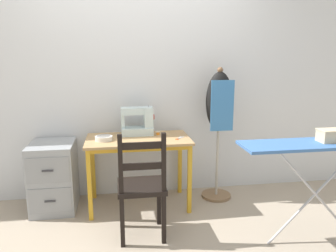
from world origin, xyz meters
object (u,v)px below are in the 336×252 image
(scissors, at_px, (178,139))
(dress_form, at_px, (219,110))
(filing_cabinet, at_px, (54,176))
(storage_box, at_px, (330,136))
(wooden_chair, at_px, (142,187))
(thread_spool_near_machine, at_px, (158,133))
(fabric_bowl, at_px, (104,138))
(ironing_board, at_px, (320,148))
(sewing_machine, at_px, (139,122))

(scissors, height_order, dress_form, dress_form)
(filing_cabinet, bearing_deg, storage_box, -22.31)
(dress_form, bearing_deg, wooden_chair, -142.04)
(scissors, xyz_separation_m, dress_form, (0.46, 0.16, 0.25))
(dress_form, bearing_deg, storage_box, -57.30)
(scissors, xyz_separation_m, filing_cabinet, (-1.25, 0.15, -0.38))
(thread_spool_near_machine, relative_size, storage_box, 0.25)
(scissors, height_order, storage_box, storage_box)
(fabric_bowl, xyz_separation_m, wooden_chair, (0.32, -0.57, -0.29))
(ironing_board, relative_size, storage_box, 7.35)
(wooden_chair, bearing_deg, scissors, 51.88)
(scissors, bearing_deg, storage_box, -36.70)
(sewing_machine, bearing_deg, scissors, -31.64)
(sewing_machine, xyz_separation_m, storage_box, (1.45, -1.03, 0.05))
(thread_spool_near_machine, relative_size, ironing_board, 0.03)
(scissors, height_order, ironing_board, ironing_board)
(filing_cabinet, height_order, dress_form, dress_form)
(ironing_board, bearing_deg, dress_form, 119.23)
(sewing_machine, bearing_deg, filing_cabinet, -174.82)
(fabric_bowl, relative_size, thread_spool_near_machine, 3.82)
(fabric_bowl, height_order, scissors, fabric_bowl)
(fabric_bowl, height_order, ironing_board, ironing_board)
(sewing_machine, bearing_deg, fabric_bowl, -153.11)
(sewing_machine, relative_size, filing_cabinet, 0.50)
(storage_box, bearing_deg, filing_cabinet, 157.69)
(fabric_bowl, relative_size, ironing_board, 0.13)
(filing_cabinet, bearing_deg, sewing_machine, 5.18)
(wooden_chair, distance_m, storage_box, 1.58)
(scissors, bearing_deg, sewing_machine, 148.36)
(ironing_board, bearing_deg, fabric_bowl, 153.69)
(scissors, bearing_deg, fabric_bowl, 176.18)
(wooden_chair, height_order, ironing_board, wooden_chair)
(scissors, bearing_deg, filing_cabinet, 173.09)
(dress_form, bearing_deg, filing_cabinet, -179.84)
(storage_box, bearing_deg, scissors, 143.30)
(thread_spool_near_machine, distance_m, storage_box, 1.60)
(scissors, relative_size, storage_box, 0.74)
(fabric_bowl, bearing_deg, storage_box, -25.20)
(thread_spool_near_machine, bearing_deg, fabric_bowl, -166.66)
(thread_spool_near_machine, distance_m, wooden_chair, 0.79)
(thread_spool_near_machine, xyz_separation_m, ironing_board, (1.18, -0.99, 0.07))
(wooden_chair, bearing_deg, filing_cabinet, 140.96)
(wooden_chair, relative_size, dress_form, 0.67)
(scissors, bearing_deg, wooden_chair, -128.12)
(sewing_machine, distance_m, storage_box, 1.78)
(filing_cabinet, bearing_deg, dress_form, 0.16)
(sewing_machine, relative_size, wooden_chair, 0.36)
(thread_spool_near_machine, height_order, dress_form, dress_form)
(sewing_machine, distance_m, wooden_chair, 0.86)
(fabric_bowl, bearing_deg, ironing_board, -26.31)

